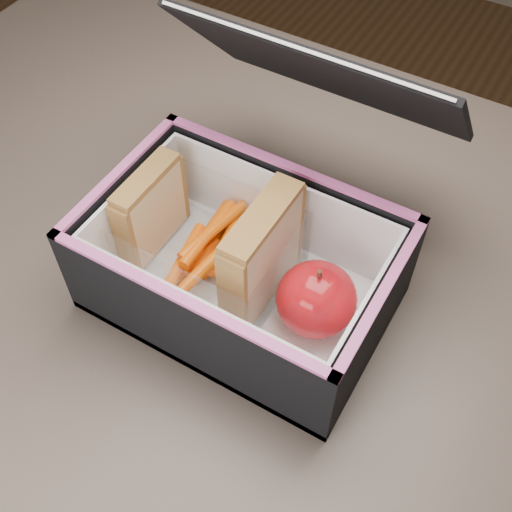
% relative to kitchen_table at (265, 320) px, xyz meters
% --- Properties ---
extents(ground, '(4.00, 4.00, 0.00)m').
position_rel_kitchen_table_xyz_m(ground, '(0.00, 0.00, -0.66)').
color(ground, brown).
rests_on(ground, ground).
extents(kitchen_table, '(1.20, 0.80, 0.75)m').
position_rel_kitchen_table_xyz_m(kitchen_table, '(0.00, 0.00, 0.00)').
color(kitchen_table, brown).
rests_on(kitchen_table, ground).
extents(lunch_bag, '(0.28, 0.32, 0.24)m').
position_rel_kitchen_table_xyz_m(lunch_bag, '(-0.01, -0.03, 0.15)').
color(lunch_bag, black).
rests_on(lunch_bag, kitchen_table).
extents(plastic_tub, '(0.17, 0.12, 0.07)m').
position_rel_kitchen_table_xyz_m(plastic_tub, '(-0.05, -0.03, 0.14)').
color(plastic_tub, white).
rests_on(plastic_tub, lunch_bag).
extents(sandwich_left, '(0.02, 0.09, 0.10)m').
position_rel_kitchen_table_xyz_m(sandwich_left, '(-0.12, -0.03, 0.15)').
color(sandwich_left, '#E2BA88').
rests_on(sandwich_left, plastic_tub).
extents(sandwich_right, '(0.03, 0.10, 0.11)m').
position_rel_kitchen_table_xyz_m(sandwich_right, '(0.01, -0.03, 0.16)').
color(sandwich_right, '#E2BA88').
rests_on(sandwich_right, plastic_tub).
extents(carrot_sticks, '(0.05, 0.16, 0.03)m').
position_rel_kitchen_table_xyz_m(carrot_sticks, '(-0.06, -0.02, 0.12)').
color(carrot_sticks, '#F66703').
rests_on(carrot_sticks, plastic_tub).
extents(paper_napkin, '(0.07, 0.07, 0.01)m').
position_rel_kitchen_table_xyz_m(paper_napkin, '(0.07, -0.04, 0.11)').
color(paper_napkin, white).
rests_on(paper_napkin, lunch_bag).
extents(red_apple, '(0.08, 0.08, 0.08)m').
position_rel_kitchen_table_xyz_m(red_apple, '(0.07, -0.04, 0.15)').
color(red_apple, maroon).
rests_on(red_apple, paper_napkin).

